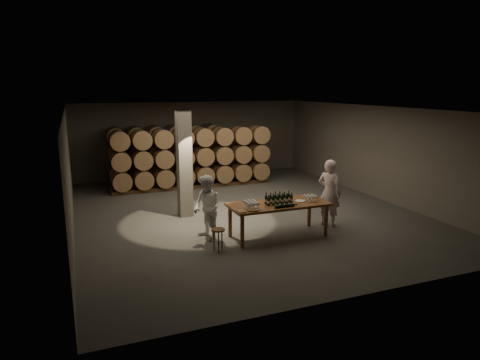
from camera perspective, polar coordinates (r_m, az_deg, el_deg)
name	(u,v)px	position (r m, az deg, el deg)	size (l,w,h in m)	color
room	(184,164)	(12.83, -7.44, 2.16)	(12.00, 12.00, 12.00)	#4B4946
tasting_table	(278,207)	(11.14, 5.15, -3.61)	(2.60, 1.10, 0.90)	brown
barrel_stack_back	(166,153)	(17.81, -9.90, 3.63)	(4.70, 0.95, 2.31)	#50321B
barrel_stack_front	(193,157)	(16.64, -6.29, 3.13)	(6.26, 0.95, 2.31)	#50321B
bottle_cluster	(279,199)	(11.04, 5.19, -2.60)	(0.73, 0.23, 0.31)	black
lying_bottles	(285,206)	(10.74, 5.99, -3.43)	(0.63, 0.08, 0.08)	black
glass_cluster_left	(251,203)	(10.61, 1.51, -3.06)	(0.31, 0.42, 0.18)	silver
glass_cluster_right	(311,197)	(11.42, 9.38, -2.20)	(0.30, 0.30, 0.16)	silver
plate	(300,201)	(11.36, 8.02, -2.77)	(0.26, 0.26, 0.01)	white
notebook_near	(253,210)	(10.40, 1.73, -4.04)	(0.25, 0.20, 0.03)	brown
notebook_corner	(241,211)	(10.32, 0.17, -4.19)	(0.20, 0.25, 0.02)	brown
pen	(260,210)	(10.43, 2.71, -4.07)	(0.01, 0.01, 0.15)	black
stool	(218,233)	(10.24, -2.94, -7.07)	(0.33, 0.33, 0.55)	#50321B
person_man	(329,193)	(12.20, 11.82, -1.68)	(0.69, 0.45, 1.89)	white
person_woman	(207,208)	(10.90, -4.42, -3.73)	(0.81, 0.63, 1.67)	white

